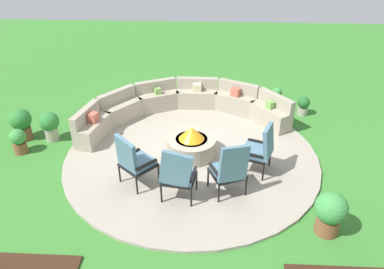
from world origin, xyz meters
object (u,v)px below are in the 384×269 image
at_px(curved_stone_bench, 181,107).
at_px(potted_plant_1, 21,123).
at_px(potted_plant_5, 277,95).
at_px(lounge_chair_front_right, 178,174).
at_px(lounge_chair_back_right, 260,148).
at_px(lounge_chair_back_left, 230,169).
at_px(potted_plant_2, 50,125).
at_px(potted_plant_0, 330,212).
at_px(potted_plant_4, 303,105).
at_px(potted_plant_3, 19,140).
at_px(fire_pit, 192,144).
at_px(lounge_chair_front_left, 134,160).

xyz_separation_m(curved_stone_bench, potted_plant_1, (-3.67, -1.14, 0.05)).
bearing_deg(potted_plant_5, potted_plant_1, -160.60).
bearing_deg(lounge_chair_front_right, lounge_chair_back_right, 39.95).
bearing_deg(lounge_chair_back_left, potted_plant_2, 132.69).
relative_size(potted_plant_0, potted_plant_2, 1.11).
relative_size(curved_stone_bench, potted_plant_1, 6.51).
bearing_deg(curved_stone_bench, potted_plant_2, -158.73).
distance_m(lounge_chair_back_left, potted_plant_4, 4.07).
relative_size(potted_plant_3, potted_plant_5, 1.19).
xyz_separation_m(potted_plant_2, potted_plant_4, (6.22, 1.62, -0.13)).
distance_m(lounge_chair_back_right, potted_plant_1, 5.57).
height_order(lounge_chair_back_right, potted_plant_1, lounge_chair_back_right).
height_order(lounge_chair_back_right, potted_plant_5, lounge_chair_back_right).
xyz_separation_m(fire_pit, potted_plant_5, (2.26, 2.78, -0.05)).
bearing_deg(potted_plant_0, potted_plant_2, 154.75).
xyz_separation_m(potted_plant_3, potted_plant_5, (6.12, 2.81, -0.05)).
height_order(curved_stone_bench, lounge_chair_back_right, lounge_chair_back_right).
distance_m(potted_plant_0, potted_plant_2, 6.35).
bearing_deg(lounge_chair_back_left, fire_pit, 97.47).
bearing_deg(lounge_chair_back_left, lounge_chair_back_right, 26.66).
xyz_separation_m(curved_stone_bench, potted_plant_2, (-2.98, -1.16, 0.04)).
bearing_deg(curved_stone_bench, potted_plant_4, 8.00).
bearing_deg(potted_plant_2, lounge_chair_front_right, -32.82).
distance_m(fire_pit, lounge_chair_back_left, 1.55).
bearing_deg(lounge_chair_front_left, potted_plant_1, -167.47).
relative_size(lounge_chair_front_right, potted_plant_3, 1.93).
height_order(lounge_chair_front_left, lounge_chair_back_left, lounge_chair_back_left).
relative_size(fire_pit, potted_plant_3, 1.82).
relative_size(potted_plant_2, potted_plant_3, 1.22).
relative_size(potted_plant_3, potted_plant_4, 1.14).
xyz_separation_m(lounge_chair_back_right, potted_plant_5, (0.85, 3.34, -0.35)).
relative_size(curved_stone_bench, lounge_chair_back_right, 4.68).
bearing_deg(potted_plant_3, potted_plant_5, 24.68).
relative_size(lounge_chair_back_right, potted_plant_4, 2.11).
bearing_deg(lounge_chair_back_right, lounge_chair_front_right, 142.13).
bearing_deg(potted_plant_1, potted_plant_4, 12.99).
relative_size(lounge_chair_front_left, potted_plant_0, 1.42).
height_order(potted_plant_2, potted_plant_4, potted_plant_2).
bearing_deg(curved_stone_bench, potted_plant_0, -54.43).
relative_size(fire_pit, potted_plant_2, 1.49).
bearing_deg(lounge_chair_front_right, curved_stone_bench, 102.44).
xyz_separation_m(lounge_chair_back_right, potted_plant_3, (-5.27, 0.53, -0.30)).
bearing_deg(lounge_chair_front_right, potted_plant_3, 167.07).
bearing_deg(potted_plant_2, potted_plant_0, -25.25).
height_order(lounge_chair_front_right, potted_plant_4, lounge_chair_front_right).
bearing_deg(lounge_chair_front_right, lounge_chair_back_left, 20.80).
xyz_separation_m(lounge_chair_back_left, potted_plant_4, (2.10, 3.47, -0.35)).
relative_size(fire_pit, lounge_chair_front_left, 0.94).
xyz_separation_m(lounge_chair_front_right, potted_plant_5, (2.43, 4.29, -0.36)).
xyz_separation_m(potted_plant_0, potted_plant_2, (-5.75, 2.71, -0.03)).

